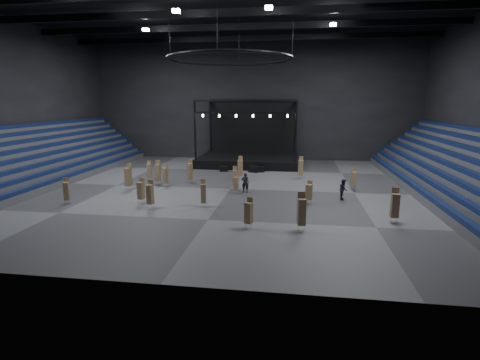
# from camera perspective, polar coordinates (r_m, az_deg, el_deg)

# --- Properties ---
(floor) EXTENTS (50.00, 50.00, 0.00)m
(floor) POSITION_cam_1_polar(r_m,az_deg,el_deg) (39.05, -1.44, -1.35)
(floor) COLOR #4F4F52
(floor) RESTS_ON ground
(ceiling) EXTENTS (50.00, 42.00, 0.20)m
(ceiling) POSITION_cam_1_polar(r_m,az_deg,el_deg) (39.05, -1.59, 25.30)
(ceiling) COLOR black
(ceiling) RESTS_ON wall_back
(wall_back) EXTENTS (50.00, 0.20, 18.00)m
(wall_back) POSITION_cam_1_polar(r_m,az_deg,el_deg) (58.80, 2.02, 11.97)
(wall_back) COLOR black
(wall_back) RESTS_ON ground
(wall_front) EXTENTS (50.00, 0.20, 18.00)m
(wall_front) POSITION_cam_1_polar(r_m,az_deg,el_deg) (17.65, -13.30, 11.67)
(wall_front) COLOR black
(wall_front) RESTS_ON ground
(wall_left) EXTENTS (0.20, 42.00, 18.00)m
(wall_left) POSITION_cam_1_polar(r_m,az_deg,el_deg) (48.87, -32.32, 10.16)
(wall_left) COLOR black
(wall_left) RESTS_ON ground
(bleachers_left) EXTENTS (7.20, 40.00, 6.40)m
(bleachers_left) POSITION_cam_1_polar(r_m,az_deg,el_deg) (48.13, -29.49, 1.73)
(bleachers_left) COLOR #4C4C4E
(bleachers_left) RESTS_ON floor
(bleachers_right) EXTENTS (7.20, 40.00, 6.40)m
(bleachers_right) POSITION_cam_1_polar(r_m,az_deg,el_deg) (41.58, 31.49, 0.13)
(bleachers_right) COLOR #4C4C4E
(bleachers_right) RESTS_ON floor
(stage) EXTENTS (14.00, 10.00, 9.20)m
(stage) POSITION_cam_1_polar(r_m,az_deg,el_deg) (54.59, 1.41, 4.02)
(stage) COLOR black
(stage) RESTS_ON floor
(truss_ring) EXTENTS (12.30, 12.30, 5.15)m
(truss_ring) POSITION_cam_1_polar(r_m,az_deg,el_deg) (38.21, -1.54, 17.99)
(truss_ring) COLOR black
(truss_ring) RESTS_ON ceiling
(roof_girders) EXTENTS (49.00, 30.35, 0.70)m
(roof_girders) POSITION_cam_1_polar(r_m,az_deg,el_deg) (38.87, -1.58, 24.15)
(roof_girders) COLOR black
(roof_girders) RESTS_ON ceiling
(floodlights) EXTENTS (28.60, 16.60, 0.25)m
(floodlights) POSITION_cam_1_polar(r_m,az_deg,el_deg) (34.90, -2.80, 24.54)
(floodlights) COLOR white
(floodlights) RESTS_ON roof_girders
(flight_case_left) EXTENTS (1.13, 0.75, 0.69)m
(flight_case_left) POSITION_cam_1_polar(r_m,az_deg,el_deg) (48.62, -2.49, 1.71)
(flight_case_left) COLOR black
(flight_case_left) RESTS_ON floor
(flight_case_mid) EXTENTS (1.36, 0.98, 0.82)m
(flight_case_mid) POSITION_cam_1_polar(r_m,az_deg,el_deg) (48.06, 2.07, 1.67)
(flight_case_mid) COLOR black
(flight_case_mid) RESTS_ON floor
(flight_case_right) EXTENTS (1.18, 0.83, 0.71)m
(flight_case_right) POSITION_cam_1_polar(r_m,az_deg,el_deg) (48.21, 3.08, 1.63)
(flight_case_right) COLOR black
(flight_case_right) RESTS_ON floor
(chair_stack_0) EXTENTS (0.56, 0.56, 2.37)m
(chair_stack_0) POSITION_cam_1_polar(r_m,az_deg,el_deg) (36.46, -24.93, -1.49)
(chair_stack_0) COLOR silver
(chair_stack_0) RESTS_ON floor
(chair_stack_1) EXTENTS (0.55, 0.55, 2.44)m
(chair_stack_1) POSITION_cam_1_polar(r_m,az_deg,el_deg) (38.43, -0.75, 0.33)
(chair_stack_1) COLOR silver
(chair_stack_1) RESTS_ON floor
(chair_stack_2) EXTENTS (0.54, 0.54, 2.41)m
(chair_stack_2) POSITION_cam_1_polar(r_m,az_deg,el_deg) (32.35, -5.62, -1.99)
(chair_stack_2) COLOR silver
(chair_stack_2) RESTS_ON floor
(chair_stack_3) EXTENTS (0.55, 0.55, 2.64)m
(chair_stack_3) POSITION_cam_1_polar(r_m,az_deg,el_deg) (44.43, 9.26, 1.92)
(chair_stack_3) COLOR silver
(chair_stack_3) RESTS_ON floor
(chair_stack_4) EXTENTS (0.57, 0.57, 2.47)m
(chair_stack_4) POSITION_cam_1_polar(r_m,az_deg,el_deg) (32.62, -13.54, -2.05)
(chair_stack_4) COLOR silver
(chair_stack_4) RESTS_ON floor
(chair_stack_5) EXTENTS (0.59, 0.59, 2.31)m
(chair_stack_5) POSITION_cam_1_polar(r_m,az_deg,el_deg) (34.38, -14.86, -1.51)
(chair_stack_5) COLOR silver
(chair_stack_5) RESTS_ON floor
(chair_stack_6) EXTENTS (0.57, 0.57, 2.43)m
(chair_stack_6) POSITION_cam_1_polar(r_m,az_deg,el_deg) (40.63, -11.27, 0.73)
(chair_stack_6) COLOR silver
(chair_stack_6) RESTS_ON floor
(chair_stack_7) EXTENTS (0.52, 0.52, 2.23)m
(chair_stack_7) POSITION_cam_1_polar(r_m,az_deg,el_deg) (40.19, 16.91, 0.22)
(chair_stack_7) COLOR silver
(chair_stack_7) RESTS_ON floor
(chair_stack_8) EXTENTS (0.60, 0.60, 2.63)m
(chair_stack_8) POSITION_cam_1_polar(r_m,az_deg,el_deg) (42.05, -7.63, 1.37)
(chair_stack_8) COLOR silver
(chair_stack_8) RESTS_ON floor
(chair_stack_9) EXTENTS (0.64, 0.64, 2.11)m
(chair_stack_9) POSITION_cam_1_polar(r_m,az_deg,el_deg) (33.64, 10.46, -1.75)
(chair_stack_9) COLOR silver
(chair_stack_9) RESTS_ON floor
(chair_stack_10) EXTENTS (0.63, 0.63, 2.80)m
(chair_stack_10) POSITION_cam_1_polar(r_m,az_deg,el_deg) (26.57, 9.36, -4.71)
(chair_stack_10) COLOR silver
(chair_stack_10) RESTS_ON floor
(chair_stack_11) EXTENTS (0.62, 0.62, 2.29)m
(chair_stack_11) POSITION_cam_1_polar(r_m,az_deg,el_deg) (26.81, 1.33, -4.94)
(chair_stack_11) COLOR silver
(chair_stack_11) RESTS_ON floor
(chair_stack_12) EXTENTS (0.56, 0.56, 2.74)m
(chair_stack_12) POSITION_cam_1_polar(r_m,az_deg,el_deg) (43.52, 0.03, 1.92)
(chair_stack_12) COLOR silver
(chair_stack_12) RESTS_ON floor
(chair_stack_13) EXTENTS (0.55, 0.55, 2.69)m
(chair_stack_13) POSITION_cam_1_polar(r_m,az_deg,el_deg) (30.22, 22.54, -3.52)
(chair_stack_13) COLOR silver
(chair_stack_13) RESTS_ON floor
(chair_stack_14) EXTENTS (0.55, 0.55, 2.67)m
(chair_stack_14) POSITION_cam_1_polar(r_m,az_deg,el_deg) (41.79, -12.41, 1.18)
(chair_stack_14) COLOR silver
(chair_stack_14) RESTS_ON floor
(chair_stack_15) EXTENTS (0.54, 0.54, 2.30)m
(chair_stack_15) POSITION_cam_1_polar(r_m,az_deg,el_deg) (44.23, -13.68, 1.47)
(chair_stack_15) COLOR silver
(chair_stack_15) RESTS_ON floor
(chair_stack_16) EXTENTS (0.69, 0.69, 2.77)m
(chair_stack_16) POSITION_cam_1_polar(r_m,az_deg,el_deg) (39.88, -16.66, 0.53)
(chair_stack_16) COLOR silver
(chair_stack_16) RESTS_ON floor
(chair_stack_17) EXTENTS (0.48, 0.48, 1.96)m
(chair_stack_17) POSITION_cam_1_polar(r_m,az_deg,el_deg) (36.91, -0.64, -0.46)
(chair_stack_17) COLOR silver
(chair_stack_17) RESTS_ON floor
(man_center) EXTENTS (0.75, 0.51, 1.99)m
(man_center) POSITION_cam_1_polar(r_m,az_deg,el_deg) (37.35, 0.81, -0.40)
(man_center) COLOR black
(man_center) RESTS_ON floor
(crew_member) EXTENTS (0.82, 1.00, 1.92)m
(crew_member) POSITION_cam_1_polar(r_m,az_deg,el_deg) (35.96, 15.50, -1.38)
(crew_member) COLOR black
(crew_member) RESTS_ON floor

